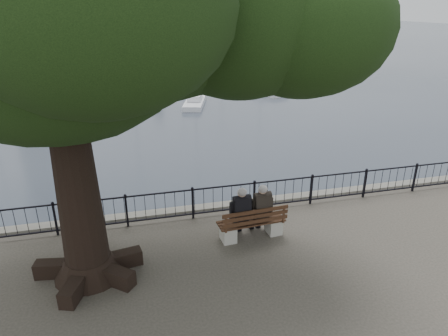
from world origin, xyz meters
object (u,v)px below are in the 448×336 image
object	(u,v)px
person_left	(240,214)
person_right	(260,211)
bench	(252,226)
tree	(98,4)
lion_monument	(154,44)

from	to	relation	value
person_left	person_right	world-z (taller)	same
person_left	person_right	xyz separation A→B (m)	(0.61, 0.04, 0.00)
person_right	bench	bearing A→B (deg)	-154.20
person_right	tree	size ratio (longest dim) A/B	0.14
person_left	tree	size ratio (longest dim) A/B	0.14
person_right	tree	bearing A→B (deg)	-170.51
person_right	tree	xyz separation A→B (m)	(-3.80, -0.64, 5.49)
person_left	person_right	size ratio (longest dim) A/B	1.00
tree	lion_monument	bearing A→B (deg)	84.12
bench	person_left	size ratio (longest dim) A/B	1.22
bench	person_right	distance (m)	0.49
bench	lion_monument	xyz separation A→B (m)	(1.56, 48.95, 0.79)
bench	person_left	world-z (taller)	person_left
person_right	lion_monument	xyz separation A→B (m)	(1.29, 48.82, 0.40)
person_right	lion_monument	world-z (taller)	lion_monument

